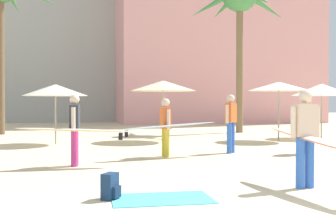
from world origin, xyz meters
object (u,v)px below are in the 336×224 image
cafe_umbrella_5 (279,86)px  person_near_right (307,124)px  cafe_umbrella_2 (322,90)px  cafe_umbrella_3 (163,86)px  backpack (111,187)px  beach_towel (162,199)px  person_far_left (309,136)px  person_near_left (75,128)px  person_mid_left (166,125)px  person_mid_center (231,121)px  palm_tree_far_left (240,3)px  cafe_umbrella_0 (55,90)px

cafe_umbrella_5 → person_near_right: (-1.28, -4.36, -1.31)m
cafe_umbrella_2 → person_near_right: 6.46m
cafe_umbrella_3 → cafe_umbrella_5: 4.71m
backpack → person_near_right: person_near_right is taller
beach_towel → person_far_left: bearing=3.9°
person_far_left → person_near_left: (-4.01, 3.79, -0.01)m
backpack → person_mid_left: person_mid_left is taller
person_near_right → person_mid_left: bearing=-177.5°
person_mid_center → person_near_right: bearing=-150.8°
beach_towel → person_mid_left: bearing=76.6°
beach_towel → palm_tree_far_left: bearing=63.7°
beach_towel → person_mid_left: person_mid_left is taller
beach_towel → person_near_left: person_near_left is taller
cafe_umbrella_0 → backpack: 10.13m
cafe_umbrella_0 → cafe_umbrella_3: 4.24m
person_near_left → person_far_left: bearing=144.2°
palm_tree_far_left → person_mid_left: palm_tree_far_left is taller
beach_towel → person_mid_left: (1.26, 5.29, 0.90)m
person_mid_center → cafe_umbrella_0: bearing=8.5°
person_mid_left → person_mid_center: bearing=8.7°
person_far_left → person_near_left: bearing=41.1°
person_mid_center → person_near_right: (2.21, -0.68, -0.07)m
cafe_umbrella_2 → person_far_left: bearing=-123.2°
cafe_umbrella_3 → cafe_umbrella_5: cafe_umbrella_3 is taller
palm_tree_far_left → cafe_umbrella_2: (2.02, -4.45, -4.68)m
cafe_umbrella_0 → beach_towel: size_ratio=1.52×
palm_tree_far_left → person_mid_center: bearing=-113.6°
cafe_umbrella_2 → cafe_umbrella_5: cafe_umbrella_5 is taller
palm_tree_far_left → cafe_umbrella_3: (-5.04, -4.33, -4.57)m
cafe_umbrella_5 → person_mid_center: bearing=-133.4°
cafe_umbrella_3 → cafe_umbrella_0: bearing=-174.6°
cafe_umbrella_0 → person_mid_left: 5.85m
cafe_umbrella_2 → cafe_umbrella_3: 7.07m
cafe_umbrella_0 → beach_towel: bearing=-79.2°
person_near_right → cafe_umbrella_2: bearing=57.7°
palm_tree_far_left → cafe_umbrella_5: palm_tree_far_left is taller
person_mid_left → palm_tree_far_left: bearing=50.8°
backpack → person_near_right: (6.43, 5.04, 0.72)m
person_near_left → person_mid_center: (4.73, 1.92, 0.06)m
cafe_umbrella_3 → beach_towel: size_ratio=1.65×
cafe_umbrella_2 → person_mid_center: 7.50m
backpack → person_near_left: 3.91m
cafe_umbrella_0 → person_mid_center: 6.87m
person_near_left → palm_tree_far_left: bearing=-121.0°
palm_tree_far_left → person_far_left: bearing=-107.5°
cafe_umbrella_5 → backpack: bearing=-129.4°
backpack → person_near_right: size_ratio=0.25×
cafe_umbrella_2 → backpack: cafe_umbrella_2 is taller
backpack → person_mid_center: size_ratio=0.23×
cafe_umbrella_3 → palm_tree_far_left: bearing=40.7°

